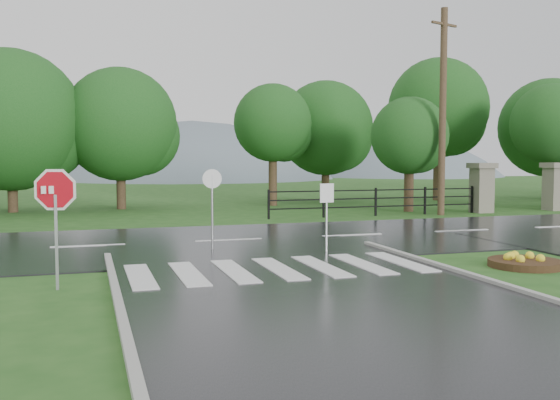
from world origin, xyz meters
name	(u,v)px	position (x,y,z in m)	size (l,w,h in m)	color
ground	(381,331)	(0.00, 0.00, 0.00)	(120.00, 120.00, 0.00)	#25531B
main_road	(229,242)	(0.00, 10.00, 0.00)	(90.00, 8.00, 0.04)	black
crosswalk	(279,268)	(0.00, 5.00, 0.06)	(6.50, 2.80, 0.02)	silver
pillar_west	(482,187)	(13.00, 16.00, 1.18)	(1.00, 1.00, 2.24)	gray
pillar_east	(555,185)	(17.00, 16.00, 1.18)	(1.00, 1.00, 2.24)	gray
fence_west	(376,199)	(7.75, 16.00, 0.72)	(9.58, 0.08, 1.20)	black
hills	(155,311)	(3.49, 65.00, -15.54)	(102.00, 48.00, 48.00)	slate
treeline	(188,206)	(1.00, 24.00, 0.00)	(83.20, 5.20, 10.00)	#164817
stop_sign	(55,200)	(-4.58, 4.40, 1.72)	(1.06, 0.30, 2.45)	#939399
flower_bed	(525,262)	(5.54, 3.80, 0.12)	(1.65, 1.65, 0.33)	#332111
reg_sign_small	(327,203)	(1.95, 7.06, 1.32)	(0.40, 0.08, 1.83)	#939399
reg_sign_round	(212,199)	(-0.83, 8.27, 1.39)	(0.51, 0.08, 2.19)	#939399
utility_pole_east	(443,111)	(10.61, 15.50, 4.47)	(1.51, 0.61, 8.81)	#473523
entrance_tree_left	(410,136)	(10.16, 17.50, 3.45)	(3.54, 3.54, 5.25)	#3D2B1C
entrance_tree_right	(552,125)	(18.01, 17.50, 4.10)	(3.99, 3.99, 6.12)	#3D2B1C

